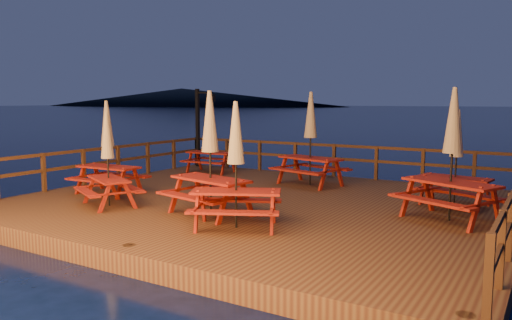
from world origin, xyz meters
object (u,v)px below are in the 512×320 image
object	(u,v)px
lamp_post	(201,120)
picnic_table_0	(452,152)
picnic_table_2	(210,151)
picnic_table_1	(236,163)

from	to	relation	value
lamp_post	picnic_table_0	xyz separation A→B (m)	(9.92, -4.28, -0.32)
picnic_table_0	picnic_table_2	bearing A→B (deg)	-130.42
lamp_post	picnic_table_2	distance (m)	8.30
picnic_table_1	picnic_table_2	world-z (taller)	picnic_table_2
picnic_table_1	picnic_table_2	xyz separation A→B (m)	(-1.14, 0.68, 0.12)
picnic_table_0	picnic_table_1	distance (m)	4.58
picnic_table_0	picnic_table_2	xyz separation A→B (m)	(-4.71, -2.17, -0.03)
picnic_table_0	picnic_table_2	size ratio (longest dim) A/B	1.02
picnic_table_0	picnic_table_1	bearing A→B (deg)	-116.53
picnic_table_1	picnic_table_0	bearing A→B (deg)	12.38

